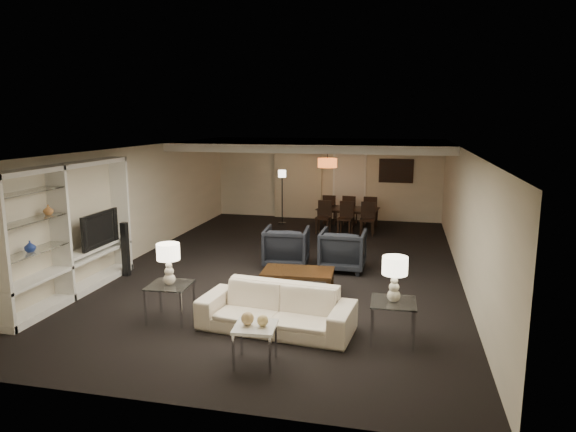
# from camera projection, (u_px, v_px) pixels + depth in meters

# --- Properties ---
(floor) EXTENTS (11.00, 11.00, 0.00)m
(floor) POSITION_uv_depth(u_px,v_px,m) (288.00, 267.00, 10.92)
(floor) COLOR black
(floor) RESTS_ON ground
(ceiling) EXTENTS (7.00, 11.00, 0.02)m
(ceiling) POSITION_uv_depth(u_px,v_px,m) (288.00, 149.00, 10.45)
(ceiling) COLOR silver
(ceiling) RESTS_ON ground
(wall_back) EXTENTS (7.00, 0.02, 2.50)m
(wall_back) POSITION_uv_depth(u_px,v_px,m) (327.00, 179.00, 15.96)
(wall_back) COLOR beige
(wall_back) RESTS_ON ground
(wall_front) EXTENTS (7.00, 0.02, 2.50)m
(wall_front) POSITION_uv_depth(u_px,v_px,m) (173.00, 298.00, 5.42)
(wall_front) COLOR beige
(wall_front) RESTS_ON ground
(wall_left) EXTENTS (0.02, 11.00, 2.50)m
(wall_left) POSITION_uv_depth(u_px,v_px,m) (135.00, 203.00, 11.45)
(wall_left) COLOR beige
(wall_left) RESTS_ON ground
(wall_right) EXTENTS (0.02, 11.00, 2.50)m
(wall_right) POSITION_uv_depth(u_px,v_px,m) (464.00, 216.00, 9.93)
(wall_right) COLOR beige
(wall_right) RESTS_ON ground
(ceiling_soffit) EXTENTS (7.00, 4.00, 0.20)m
(ceiling_soffit) POSITION_uv_depth(u_px,v_px,m) (317.00, 145.00, 13.82)
(ceiling_soffit) COLOR silver
(ceiling_soffit) RESTS_ON ceiling
(curtains) EXTENTS (1.50, 0.12, 2.40)m
(curtains) POSITION_uv_depth(u_px,v_px,m) (298.00, 180.00, 16.08)
(curtains) COLOR beige
(curtains) RESTS_ON wall_back
(door) EXTENTS (0.90, 0.05, 2.10)m
(door) POSITION_uv_depth(u_px,v_px,m) (349.00, 186.00, 15.81)
(door) COLOR silver
(door) RESTS_ON wall_back
(painting) EXTENTS (0.95, 0.04, 0.65)m
(painting) POSITION_uv_depth(u_px,v_px,m) (396.00, 171.00, 15.41)
(painting) COLOR #142D38
(painting) RESTS_ON wall_back
(media_unit) EXTENTS (0.38, 3.40, 2.35)m
(media_unit) POSITION_uv_depth(u_px,v_px,m) (70.00, 231.00, 8.93)
(media_unit) COLOR white
(media_unit) RESTS_ON wall_left
(pendant_light) EXTENTS (0.52, 0.52, 0.24)m
(pendant_light) POSITION_uv_depth(u_px,v_px,m) (327.00, 163.00, 13.85)
(pendant_light) COLOR #D8591E
(pendant_light) RESTS_ON ceiling_soffit
(sofa) EXTENTS (2.37, 1.14, 0.67)m
(sofa) POSITION_uv_depth(u_px,v_px,m) (276.00, 309.00, 7.61)
(sofa) COLOR beige
(sofa) RESTS_ON floor
(coffee_table) EXTENTS (1.29, 0.80, 0.45)m
(coffee_table) POSITION_uv_depth(u_px,v_px,m) (298.00, 282.00, 9.16)
(coffee_table) COLOR #311D0D
(coffee_table) RESTS_ON floor
(armchair_left) EXTENTS (0.98, 1.01, 0.85)m
(armchair_left) POSITION_uv_depth(u_px,v_px,m) (286.00, 247.00, 10.88)
(armchair_left) COLOR black
(armchair_left) RESTS_ON floor
(armchair_right) EXTENTS (0.92, 0.95, 0.85)m
(armchair_right) POSITION_uv_depth(u_px,v_px,m) (343.00, 250.00, 10.62)
(armchair_right) COLOR black
(armchair_right) RESTS_ON floor
(side_table_left) EXTENTS (0.66, 0.66, 0.59)m
(side_table_left) POSITION_uv_depth(u_px,v_px,m) (170.00, 302.00, 7.99)
(side_table_left) COLOR silver
(side_table_left) RESTS_ON floor
(side_table_right) EXTENTS (0.64, 0.64, 0.59)m
(side_table_right) POSITION_uv_depth(u_px,v_px,m) (393.00, 321.00, 7.25)
(side_table_right) COLOR white
(side_table_right) RESTS_ON floor
(table_lamp_left) EXTENTS (0.40, 0.40, 0.65)m
(table_lamp_left) POSITION_uv_depth(u_px,v_px,m) (169.00, 264.00, 7.87)
(table_lamp_left) COLOR #F1E2CB
(table_lamp_left) RESTS_ON side_table_left
(table_lamp_right) EXTENTS (0.36, 0.36, 0.65)m
(table_lamp_right) POSITION_uv_depth(u_px,v_px,m) (394.00, 279.00, 7.13)
(table_lamp_right) COLOR beige
(table_lamp_right) RESTS_ON side_table_right
(marble_table) EXTENTS (0.57, 0.57, 0.52)m
(marble_table) POSITION_uv_depth(u_px,v_px,m) (255.00, 345.00, 6.57)
(marble_table) COLOR white
(marble_table) RESTS_ON floor
(gold_gourd_a) EXTENTS (0.17, 0.17, 0.17)m
(gold_gourd_a) POSITION_uv_depth(u_px,v_px,m) (248.00, 319.00, 6.53)
(gold_gourd_a) COLOR tan
(gold_gourd_a) RESTS_ON marble_table
(gold_gourd_b) EXTENTS (0.15, 0.15, 0.15)m
(gold_gourd_b) POSITION_uv_depth(u_px,v_px,m) (263.00, 321.00, 6.49)
(gold_gourd_b) COLOR #EACA7C
(gold_gourd_b) RESTS_ON marble_table
(television) EXTENTS (1.12, 0.15, 0.65)m
(television) POSITION_uv_depth(u_px,v_px,m) (95.00, 229.00, 9.60)
(television) COLOR black
(television) RESTS_ON media_unit
(vase_blue) EXTENTS (0.17, 0.17, 0.18)m
(vase_blue) POSITION_uv_depth(u_px,v_px,m) (30.00, 246.00, 7.98)
(vase_blue) COLOR navy
(vase_blue) RESTS_ON media_unit
(vase_amber) EXTENTS (0.16, 0.16, 0.17)m
(vase_amber) POSITION_uv_depth(u_px,v_px,m) (48.00, 210.00, 8.36)
(vase_amber) COLOR #C77F42
(vase_amber) RESTS_ON media_unit
(floor_speaker) EXTENTS (0.12, 0.12, 1.09)m
(floor_speaker) POSITION_uv_depth(u_px,v_px,m) (125.00, 249.00, 10.22)
(floor_speaker) COLOR black
(floor_speaker) RESTS_ON floor
(dining_table) EXTENTS (1.76, 1.09, 0.59)m
(dining_table) POSITION_uv_depth(u_px,v_px,m) (348.00, 219.00, 14.56)
(dining_table) COLOR black
(dining_table) RESTS_ON floor
(chair_nl) EXTENTS (0.44, 0.44, 0.88)m
(chair_nl) POSITION_uv_depth(u_px,v_px,m) (323.00, 217.00, 14.04)
(chair_nl) COLOR black
(chair_nl) RESTS_ON floor
(chair_nm) EXTENTS (0.45, 0.45, 0.88)m
(chair_nm) POSITION_uv_depth(u_px,v_px,m) (345.00, 218.00, 13.91)
(chair_nm) COLOR black
(chair_nm) RESTS_ON floor
(chair_nr) EXTENTS (0.42, 0.42, 0.88)m
(chair_nr) POSITION_uv_depth(u_px,v_px,m) (367.00, 219.00, 13.78)
(chair_nr) COLOR black
(chair_nr) RESTS_ON floor
(chair_fl) EXTENTS (0.42, 0.42, 0.88)m
(chair_fl) POSITION_uv_depth(u_px,v_px,m) (330.00, 209.00, 15.29)
(chair_fl) COLOR black
(chair_fl) RESTS_ON floor
(chair_fm) EXTENTS (0.46, 0.46, 0.88)m
(chair_fm) POSITION_uv_depth(u_px,v_px,m) (350.00, 210.00, 15.16)
(chair_fm) COLOR black
(chair_fm) RESTS_ON floor
(chair_fr) EXTENTS (0.41, 0.41, 0.88)m
(chair_fr) POSITION_uv_depth(u_px,v_px,m) (371.00, 211.00, 15.03)
(chair_fr) COLOR black
(chair_fr) RESTS_ON floor
(floor_lamp) EXTENTS (0.29, 0.29, 1.60)m
(floor_lamp) POSITION_uv_depth(u_px,v_px,m) (282.00, 197.00, 15.27)
(floor_lamp) COLOR black
(floor_lamp) RESTS_ON floor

